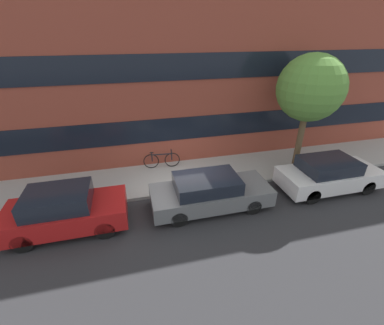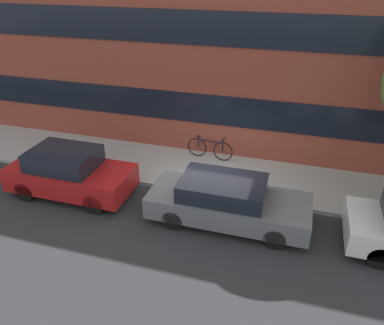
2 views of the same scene
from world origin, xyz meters
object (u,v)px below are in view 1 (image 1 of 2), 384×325
at_px(fire_hydrant, 70,191).
at_px(street_tree, 310,89).
at_px(bicycle, 162,160).
at_px(parked_car_red, 65,211).
at_px(parked_car_grey, 210,192).
at_px(parked_car_white, 329,174).

relative_size(fire_hydrant, street_tree, 0.15).
xyz_separation_m(bicycle, street_tree, (6.26, -1.46, 3.30)).
distance_m(fire_hydrant, bicycle, 4.20).
distance_m(parked_car_red, fire_hydrant, 1.64).
bearing_deg(street_tree, parked_car_red, -169.24).
xyz_separation_m(parked_car_grey, parked_car_white, (5.18, 0.00, 0.04)).
relative_size(fire_hydrant, bicycle, 0.44).
height_order(parked_car_white, street_tree, street_tree).
bearing_deg(parked_car_grey, street_tree, 20.97).
relative_size(bicycle, street_tree, 0.34).
bearing_deg(street_tree, fire_hydrant, -178.48).
distance_m(parked_car_red, bicycle, 4.97).
xyz_separation_m(parked_car_red, parked_car_grey, (5.01, 0.00, -0.08)).
bearing_deg(bicycle, fire_hydrant, -150.71).
height_order(parked_car_grey, fire_hydrant, parked_car_grey).
xyz_separation_m(fire_hydrant, street_tree, (10.08, 0.27, 3.33)).
bearing_deg(street_tree, parked_car_grey, -159.03).
bearing_deg(parked_car_grey, parked_car_red, -180.00).
bearing_deg(fire_hydrant, street_tree, 1.52).
height_order(parked_car_red, parked_car_white, parked_car_red).
bearing_deg(parked_car_grey, parked_car_white, 0.00).
height_order(fire_hydrant, street_tree, street_tree).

